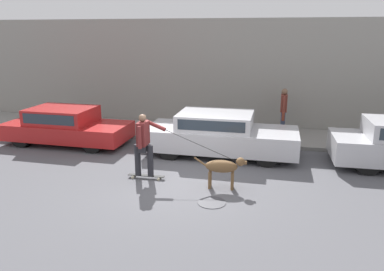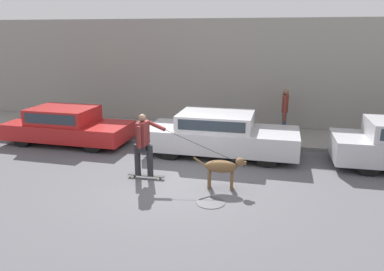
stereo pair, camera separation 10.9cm
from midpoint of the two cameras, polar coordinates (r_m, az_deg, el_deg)
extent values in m
plane|color=#545459|center=(9.57, -2.08, -6.85)|extent=(36.00, 36.00, 0.00)
cube|color=gray|center=(14.71, 3.98, 9.33)|extent=(32.00, 0.30, 4.13)
cube|color=gray|center=(13.73, 2.88, 0.37)|extent=(30.00, 2.44, 0.12)
cylinder|color=black|center=(13.26, -12.18, 0.65)|extent=(0.64, 0.20, 0.64)
cylinder|color=black|center=(12.00, -15.23, -1.12)|extent=(0.64, 0.20, 0.64)
cylinder|color=black|center=(14.55, -21.32, 1.24)|extent=(0.64, 0.20, 0.64)
cylinder|color=black|center=(13.40, -24.88, -0.31)|extent=(0.64, 0.20, 0.64)
cube|color=#B21E1E|center=(13.22, -18.62, 0.74)|extent=(4.14, 1.76, 0.53)
cube|color=#B21E1E|center=(13.19, -19.42, 2.94)|extent=(2.07, 1.57, 0.50)
cube|color=#28333D|center=(12.56, -21.33, 2.27)|extent=(1.81, 0.03, 0.32)
cylinder|color=black|center=(12.07, 11.36, -0.68)|extent=(0.67, 0.20, 0.67)
cylinder|color=black|center=(10.59, 11.08, -2.97)|extent=(0.67, 0.20, 0.67)
cylinder|color=black|center=(12.45, -1.71, 0.11)|extent=(0.67, 0.20, 0.67)
cylinder|color=black|center=(11.01, -3.74, -1.98)|extent=(0.67, 0.20, 0.67)
cube|color=#BCBCC1|center=(11.39, 4.18, -0.44)|extent=(4.56, 1.82, 0.63)
cube|color=#BCBCC1|center=(11.28, 3.32, 2.31)|extent=(2.20, 1.63, 0.47)
cube|color=#28333D|center=(10.50, 2.58, 1.45)|extent=(1.93, 0.03, 0.30)
cylinder|color=black|center=(12.20, 23.53, -1.54)|extent=(0.67, 0.22, 0.67)
cylinder|color=black|center=(10.84, 25.02, -3.77)|extent=(0.67, 0.22, 0.67)
cylinder|color=brown|center=(9.13, 5.84, -6.61)|extent=(0.07, 0.07, 0.43)
cylinder|color=brown|center=(8.98, 5.79, -7.01)|extent=(0.07, 0.07, 0.43)
cylinder|color=brown|center=(9.17, 2.46, -6.45)|extent=(0.07, 0.07, 0.43)
cylinder|color=brown|center=(9.01, 2.34, -6.85)|extent=(0.07, 0.07, 0.43)
ellipsoid|color=brown|center=(8.95, 4.15, -4.70)|extent=(0.79, 0.37, 0.30)
sphere|color=brown|center=(8.88, 7.05, -4.00)|extent=(0.21, 0.21, 0.21)
cylinder|color=brown|center=(8.88, 7.64, -4.12)|extent=(0.12, 0.10, 0.09)
cylinder|color=brown|center=(8.96, 0.92, -4.00)|extent=(0.31, 0.07, 0.23)
cylinder|color=beige|center=(9.73, -5.21, -6.31)|extent=(0.07, 0.03, 0.07)
cylinder|color=beige|center=(9.60, -5.46, -6.63)|extent=(0.07, 0.03, 0.07)
cylinder|color=beige|center=(9.94, -9.05, -5.97)|extent=(0.07, 0.03, 0.07)
cylinder|color=beige|center=(9.81, -9.35, -6.28)|extent=(0.07, 0.03, 0.07)
cube|color=black|center=(9.75, -7.30, -6.06)|extent=(0.96, 0.15, 0.02)
cylinder|color=#232328|center=(9.56, -6.70, -3.81)|extent=(0.15, 0.15, 0.82)
cylinder|color=#232328|center=(9.67, -8.60, -3.67)|extent=(0.15, 0.15, 0.82)
cube|color=#232328|center=(9.51, -7.72, -1.88)|extent=(0.20, 0.35, 0.16)
cube|color=maroon|center=(9.41, -7.81, 0.32)|extent=(0.23, 0.45, 0.59)
sphere|color=brown|center=(9.31, -7.89, 2.66)|extent=(0.19, 0.19, 0.19)
cylinder|color=maroon|center=(9.17, -8.33, -0.31)|extent=(0.10, 0.10, 0.57)
cylinder|color=maroon|center=(9.48, -5.91, 1.54)|extent=(0.58, 0.19, 0.26)
cylinder|color=black|center=(9.08, 1.14, -1.59)|extent=(1.94, 0.32, 0.63)
cylinder|color=#3D4760|center=(13.65, 13.42, 1.89)|extent=(0.16, 0.16, 0.81)
cylinder|color=#3D4760|center=(13.83, 13.43, 2.05)|extent=(0.16, 0.16, 0.81)
cube|color=brown|center=(13.60, 13.61, 4.83)|extent=(0.22, 0.44, 0.59)
cylinder|color=brown|center=(13.33, 13.61, 4.69)|extent=(0.10, 0.10, 0.56)
cylinder|color=brown|center=(13.86, 13.62, 5.09)|extent=(0.10, 0.10, 0.56)
sphere|color=brown|center=(13.53, 13.72, 6.51)|extent=(0.22, 0.22, 0.22)
cube|color=brown|center=(13.41, 13.49, 2.92)|extent=(0.10, 0.31, 0.28)
cylinder|color=#38383D|center=(8.40, 2.64, -10.16)|extent=(0.64, 0.64, 0.01)
camera|label=1|loc=(0.05, -90.31, -0.09)|focal=35.00mm
camera|label=2|loc=(0.05, 89.69, 0.09)|focal=35.00mm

